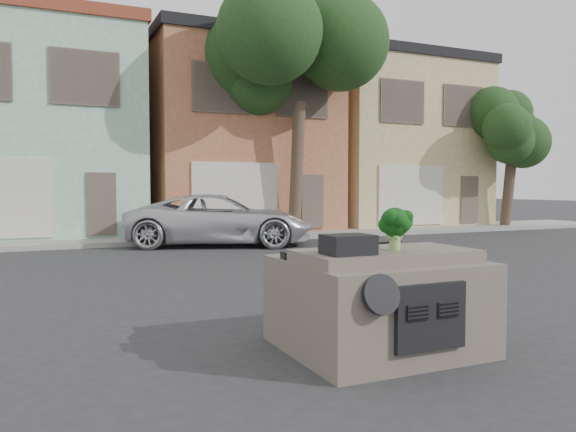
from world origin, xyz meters
TOP-DOWN VIEW (x-y plane):
  - ground_plane at (0.00, 0.00)m, footprint 120.00×120.00m
  - sidewalk at (0.00, 10.50)m, footprint 40.00×3.00m
  - townhouse_mint at (-3.50, 14.50)m, footprint 7.20×8.20m
  - townhouse_tan at (4.00, 14.50)m, footprint 7.20×8.20m
  - townhouse_beige at (11.50, 14.50)m, footprint 7.20×8.20m
  - silver_pickup at (1.71, 8.26)m, footprint 6.20×4.42m
  - tree_near at (5.00, 9.80)m, footprint 4.40×4.00m
  - tree_far at (15.00, 9.80)m, footprint 3.20×3.00m
  - car_dashboard at (0.00, -3.00)m, footprint 2.00×1.80m
  - instrument_hump at (-0.58, -3.35)m, footprint 0.48×0.38m
  - wiper_arm at (0.28, -2.62)m, footprint 0.69×0.15m
  - broccoli at (0.07, -3.23)m, footprint 0.54×0.54m

SIDE VIEW (x-z plane):
  - ground_plane at x=0.00m, z-range 0.00..0.00m
  - silver_pickup at x=1.71m, z-range -0.78..0.78m
  - sidewalk at x=0.00m, z-range 0.00..0.15m
  - car_dashboard at x=0.00m, z-range 0.00..1.12m
  - wiper_arm at x=0.28m, z-range 1.12..1.14m
  - instrument_hump at x=-0.58m, z-range 1.12..1.32m
  - broccoli at x=0.07m, z-range 1.12..1.59m
  - tree_far at x=15.00m, z-range 0.00..6.00m
  - townhouse_mint at x=-3.50m, z-range 0.00..7.55m
  - townhouse_tan at x=4.00m, z-range 0.00..7.55m
  - townhouse_beige at x=11.50m, z-range 0.00..7.55m
  - tree_near at x=5.00m, z-range 0.00..8.50m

